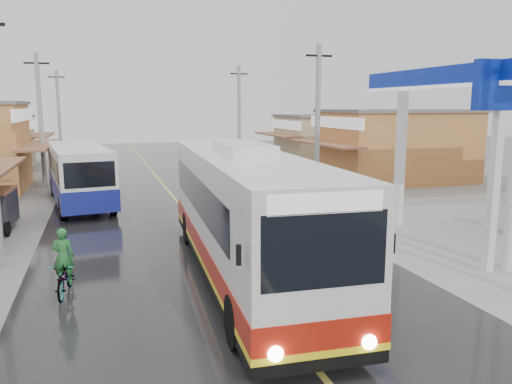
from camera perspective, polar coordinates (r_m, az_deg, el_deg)
ground at (r=10.58m, az=5.47°, el=-18.00°), size 120.00×120.00×0.00m
road at (r=24.38m, az=-8.32°, el=-1.92°), size 12.00×90.00×0.02m
centre_line at (r=24.38m, az=-8.32°, el=-1.89°), size 0.15×90.00×0.01m
shopfronts_right at (r=28.25m, az=24.43°, el=-1.11°), size 11.00×44.00×4.80m
utility_poles_left at (r=25.30m, az=-24.56°, el=-2.31°), size 1.60×50.00×8.00m
utility_poles_right at (r=26.37m, az=6.86°, el=-1.02°), size 1.60×36.00×8.00m
coach_bus at (r=14.43m, az=-1.49°, el=-2.41°), size 3.40×12.55×3.88m
second_bus at (r=26.35m, az=-19.55°, el=1.98°), size 3.57×9.14×2.95m
cyclist at (r=14.19m, az=-21.01°, el=-8.59°), size 0.81×1.77×1.84m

